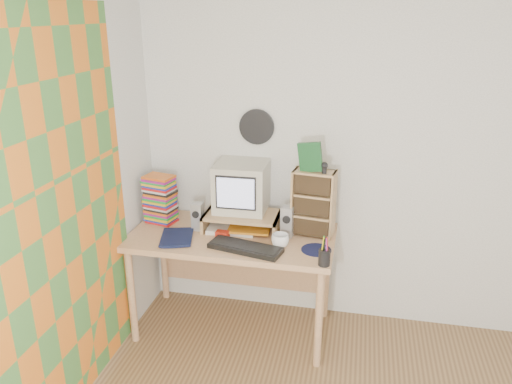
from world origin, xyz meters
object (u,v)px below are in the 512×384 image
at_px(diary, 161,236).
at_px(cd_rack, 313,204).
at_px(desk, 234,248).
at_px(mug, 280,241).
at_px(crt_monitor, 240,188).
at_px(keyboard, 245,248).
at_px(dvd_stack, 160,203).

bearing_deg(diary, cd_rack, 1.31).
distance_m(desk, diary, 0.53).
bearing_deg(desk, mug, -27.26).
distance_m(crt_monitor, cd_rack, 0.52).
xyz_separation_m(keyboard, diary, (-0.59, 0.03, 0.01)).
distance_m(keyboard, diary, 0.59).
bearing_deg(desk, cd_rack, 4.92).
xyz_separation_m(cd_rack, mug, (-0.18, -0.23, -0.19)).
bearing_deg(keyboard, desk, 130.79).
bearing_deg(desk, keyboard, -61.91).
relative_size(crt_monitor, mug, 3.09).
bearing_deg(dvd_stack, mug, -1.57).
height_order(cd_rack, mug, cd_rack).
bearing_deg(crt_monitor, keyboard, -72.82).
distance_m(desk, mug, 0.44).
distance_m(cd_rack, diary, 1.04).
relative_size(keyboard, mug, 4.15).
distance_m(crt_monitor, diary, 0.63).
bearing_deg(mug, desk, 152.74).
bearing_deg(dvd_stack, crt_monitor, 16.49).
bearing_deg(diary, dvd_stack, 97.27).
bearing_deg(desk, dvd_stack, 175.28).
distance_m(dvd_stack, mug, 0.95).
height_order(desk, diary, diary).
xyz_separation_m(dvd_stack, diary, (0.11, -0.28, -0.12)).
relative_size(desk, diary, 5.49).
xyz_separation_m(dvd_stack, cd_rack, (1.10, 0.00, 0.09)).
distance_m(keyboard, cd_rack, 0.55).
bearing_deg(diary, mug, -10.93).
bearing_deg(mug, cd_rack, 51.29).
bearing_deg(crt_monitor, cd_rack, -5.60).
xyz_separation_m(dvd_stack, mug, (0.91, -0.23, -0.10)).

